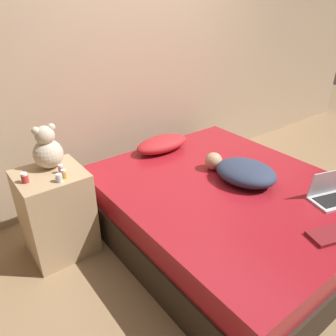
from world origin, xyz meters
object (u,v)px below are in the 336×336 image
book (327,236)px  person_lying (243,171)px  bottle_clear (59,178)px  pillow (162,144)px  bottle_amber (64,174)px  teddy_bear (47,149)px  bottle_red (25,178)px  laptop (329,194)px  bottle_pink (61,169)px

book → person_lying: bearing=81.2°
person_lying → bottle_clear: bearing=146.4°
pillow → book: size_ratio=2.09×
bottle_amber → pillow: bearing=14.8°
teddy_bear → bottle_red: size_ratio=4.52×
person_lying → bottle_amber: bottle_amber is taller
person_lying → book: size_ratio=2.51×
laptop → teddy_bear: 2.13m
book → laptop: bearing=29.0°
teddy_bear → bottle_clear: (-0.03, -0.26, -0.12)m
bottle_red → bottle_amber: 0.26m
laptop → bottle_clear: 1.98m
pillow → bottle_red: size_ratio=7.52×
laptop → bottle_clear: bottle_clear is taller
pillow → bottle_clear: size_ratio=9.19×
pillow → bottle_red: 1.35m
pillow → bottle_pink: bottle_pink is taller
laptop → book: (-0.41, -0.23, -0.04)m
laptop → bottle_clear: bearing=161.6°
teddy_bear → bottle_clear: bearing=-96.2°
bottle_amber → bottle_red: bearing=155.8°
teddy_bear → bottle_pink: (0.03, -0.15, -0.11)m
teddy_bear → person_lying: bearing=-32.1°
bottle_clear → bottle_amber: 0.05m
laptop → bottle_clear: size_ratio=5.46×
bottle_red → book: bearing=-47.4°
bottle_red → bottle_pink: bearing=-5.0°
person_lying → bottle_pink: bottle_pink is taller
book → bottle_amber: bearing=129.3°
person_lying → laptop: laptop is taller
teddy_bear → bottle_clear: teddy_bear is taller
bottle_clear → bottle_pink: 0.13m
bottle_red → bottle_pink: 0.25m
pillow → bottle_red: bearing=-172.4°
person_lying → bottle_pink: bearing=141.3°
teddy_bear → bottle_amber: bearing=-85.6°
teddy_bear → bottle_clear: size_ratio=5.53×
book → pillow: bearing=92.1°
person_lying → teddy_bear: 1.55m
bottle_pink → bottle_red: bearing=175.0°
teddy_bear → bottle_pink: bearing=-79.2°
person_lying → bottle_amber: (-1.27, 0.58, 0.15)m
pillow → bottle_red: (-1.33, -0.18, 0.16)m
bottle_red → laptop: bearing=-35.5°
bottle_clear → book: bottle_clear is taller
person_lying → teddy_bear: bearing=136.9°
bottle_clear → bottle_pink: bottle_pink is taller
bottle_amber → bottle_clear: bearing=-149.6°
person_lying → bottle_amber: size_ratio=9.96×
bottle_red → bottle_amber: (0.24, -0.11, -0.00)m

